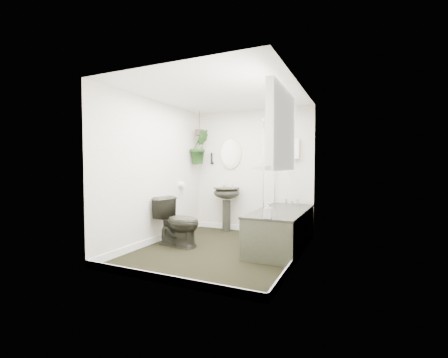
% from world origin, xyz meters
% --- Properties ---
extents(floor, '(2.30, 2.80, 0.02)m').
position_xyz_m(floor, '(0.00, 0.00, -0.01)').
color(floor, black).
rests_on(floor, ground).
extents(ceiling, '(2.30, 2.80, 0.02)m').
position_xyz_m(ceiling, '(0.00, 0.00, 2.31)').
color(ceiling, white).
rests_on(ceiling, ground).
extents(wall_back, '(2.30, 0.02, 2.30)m').
position_xyz_m(wall_back, '(0.00, 1.41, 1.15)').
color(wall_back, white).
rests_on(wall_back, ground).
extents(wall_front, '(2.30, 0.02, 2.30)m').
position_xyz_m(wall_front, '(0.00, -1.41, 1.15)').
color(wall_front, white).
rests_on(wall_front, ground).
extents(wall_left, '(0.02, 2.80, 2.30)m').
position_xyz_m(wall_left, '(-1.16, 0.00, 1.15)').
color(wall_left, white).
rests_on(wall_left, ground).
extents(wall_right, '(0.02, 2.80, 2.30)m').
position_xyz_m(wall_right, '(1.16, 0.00, 1.15)').
color(wall_right, white).
rests_on(wall_right, ground).
extents(skirting, '(2.30, 2.80, 0.10)m').
position_xyz_m(skirting, '(0.00, 0.00, 0.05)').
color(skirting, white).
rests_on(skirting, floor).
extents(bathtub, '(0.72, 1.72, 0.58)m').
position_xyz_m(bathtub, '(0.80, 0.50, 0.29)').
color(bathtub, black).
rests_on(bathtub, floor).
extents(bath_screen, '(0.04, 0.72, 1.40)m').
position_xyz_m(bath_screen, '(0.47, 0.99, 1.28)').
color(bath_screen, silver).
rests_on(bath_screen, bathtub).
extents(shower_box, '(0.20, 0.10, 0.35)m').
position_xyz_m(shower_box, '(0.80, 1.34, 1.55)').
color(shower_box, white).
rests_on(shower_box, wall_back).
extents(oval_mirror, '(0.46, 0.03, 0.62)m').
position_xyz_m(oval_mirror, '(-0.43, 1.37, 1.50)').
color(oval_mirror, beige).
rests_on(oval_mirror, wall_back).
extents(wall_sconce, '(0.04, 0.04, 0.22)m').
position_xyz_m(wall_sconce, '(-0.83, 1.36, 1.40)').
color(wall_sconce, black).
rests_on(wall_sconce, wall_back).
extents(toilet_roll_holder, '(0.11, 0.11, 0.11)m').
position_xyz_m(toilet_roll_holder, '(-1.10, 0.70, 0.90)').
color(toilet_roll_holder, white).
rests_on(toilet_roll_holder, wall_left).
extents(window_recess, '(0.08, 1.00, 0.90)m').
position_xyz_m(window_recess, '(1.09, -0.70, 1.65)').
color(window_recess, white).
rests_on(window_recess, wall_right).
extents(window_sill, '(0.18, 1.00, 0.04)m').
position_xyz_m(window_sill, '(1.02, -0.70, 1.23)').
color(window_sill, white).
rests_on(window_sill, wall_right).
extents(window_blinds, '(0.01, 0.86, 0.76)m').
position_xyz_m(window_blinds, '(1.04, -0.70, 1.65)').
color(window_blinds, white).
rests_on(window_blinds, wall_right).
extents(toilet, '(0.79, 0.52, 0.76)m').
position_xyz_m(toilet, '(-0.70, -0.04, 0.38)').
color(toilet, black).
rests_on(toilet, floor).
extents(pedestal_sink, '(0.54, 0.48, 0.84)m').
position_xyz_m(pedestal_sink, '(-0.43, 1.19, 0.42)').
color(pedestal_sink, black).
rests_on(pedestal_sink, floor).
extents(sill_plant, '(0.21, 0.19, 0.22)m').
position_xyz_m(sill_plant, '(1.03, -0.40, 1.36)').
color(sill_plant, black).
rests_on(sill_plant, window_sill).
extents(hanging_plant, '(0.47, 0.47, 0.67)m').
position_xyz_m(hanging_plant, '(-0.97, 1.12, 1.61)').
color(hanging_plant, black).
rests_on(hanging_plant, ceiling).
extents(soap_bottle, '(0.09, 0.10, 0.20)m').
position_xyz_m(soap_bottle, '(0.82, -0.29, 0.68)').
color(soap_bottle, black).
rests_on(soap_bottle, bathtub).
extents(hanging_pot, '(0.16, 0.16, 0.12)m').
position_xyz_m(hanging_pot, '(-0.97, 1.12, 1.89)').
color(hanging_pot, '#3F3126').
rests_on(hanging_pot, ceiling).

